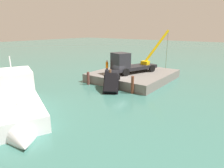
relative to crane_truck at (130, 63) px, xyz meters
name	(u,v)px	position (x,y,z in m)	size (l,w,h in m)	color
ground	(116,86)	(3.14, -0.01, -2.53)	(200.00, 200.00, 0.00)	#386B60
dock	(133,76)	(-1.17, -0.01, -1.97)	(10.88, 9.72, 1.13)	slate
crane_truck	(130,63)	(0.00, 0.00, 0.00)	(8.35, 5.14, 5.83)	black
dock_worker	(107,67)	(2.24, -2.18, -0.44)	(0.34, 0.34, 1.88)	#343434
salvaged_car	(111,86)	(5.30, 0.82, -1.91)	(4.35, 3.68, 3.50)	black
moored_yacht	(18,113)	(15.80, -0.57, -1.91)	(7.98, 11.58, 6.60)	white
piling_near	(88,78)	(4.74, -3.36, -1.69)	(0.34, 0.34, 1.69)	brown
piling_mid	(110,79)	(4.61, 0.15, -1.33)	(0.31, 0.31, 2.41)	brown
piling_far	(132,85)	(4.45, 3.20, -1.53)	(0.32, 0.32, 2.02)	brown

